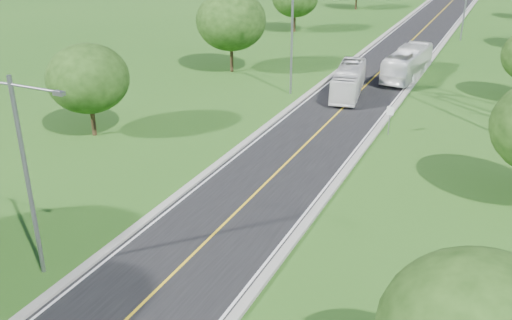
# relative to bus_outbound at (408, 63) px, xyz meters

# --- Properties ---
(ground) EXTENTS (260.00, 260.00, 0.00)m
(ground) POSITION_rel_bus_outbound_xyz_m (-3.10, 4.45, -1.62)
(ground) COLOR #235016
(ground) RESTS_ON ground
(road) EXTENTS (8.00, 150.00, 0.06)m
(road) POSITION_rel_bus_outbound_xyz_m (-3.10, 10.45, -1.59)
(road) COLOR black
(road) RESTS_ON ground
(curb_left) EXTENTS (0.50, 150.00, 0.22)m
(curb_left) POSITION_rel_bus_outbound_xyz_m (-7.35, 10.45, -1.51)
(curb_left) COLOR gray
(curb_left) RESTS_ON ground
(curb_right) EXTENTS (0.50, 150.00, 0.22)m
(curb_right) POSITION_rel_bus_outbound_xyz_m (1.15, 10.45, -1.51)
(curb_right) COLOR gray
(curb_right) RESTS_ON ground
(speed_limit_sign) EXTENTS (0.55, 0.09, 2.40)m
(speed_limit_sign) POSITION_rel_bus_outbound_xyz_m (2.10, -17.56, -0.02)
(speed_limit_sign) COLOR slate
(speed_limit_sign) RESTS_ON ground
(streetlight_near_left) EXTENTS (5.90, 0.25, 10.00)m
(streetlight_near_left) POSITION_rel_bus_outbound_xyz_m (-9.10, -43.55, 4.33)
(streetlight_near_left) COLOR slate
(streetlight_near_left) RESTS_ON ground
(streetlight_mid_left) EXTENTS (5.90, 0.25, 10.00)m
(streetlight_mid_left) POSITION_rel_bus_outbound_xyz_m (-9.10, -10.55, 4.33)
(streetlight_mid_left) COLOR slate
(streetlight_mid_left) RESTS_ON ground
(tree_lb) EXTENTS (6.30, 6.30, 7.33)m
(tree_lb) POSITION_rel_bus_outbound_xyz_m (-19.10, -27.55, 3.03)
(tree_lb) COLOR black
(tree_lb) RESTS_ON ground
(tree_lc) EXTENTS (7.56, 7.56, 8.79)m
(tree_lc) POSITION_rel_bus_outbound_xyz_m (-18.10, -5.55, 3.96)
(tree_lc) COLOR black
(tree_lc) RESTS_ON ground
(bus_outbound) EXTENTS (3.35, 11.32, 3.11)m
(bus_outbound) POSITION_rel_bus_outbound_xyz_m (0.00, 0.00, 0.00)
(bus_outbound) COLOR white
(bus_outbound) RESTS_ON road
(bus_inbound) EXTENTS (3.97, 10.22, 2.78)m
(bus_inbound) POSITION_rel_bus_outbound_xyz_m (-3.90, -8.54, -0.17)
(bus_inbound) COLOR white
(bus_inbound) RESTS_ON road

